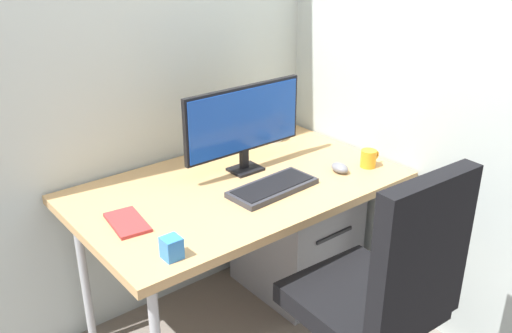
% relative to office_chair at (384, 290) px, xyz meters
% --- Properties ---
extents(ground_plane, '(8.00, 8.00, 0.00)m').
position_rel_office_chair_xyz_m(ground_plane, '(-0.09, 0.75, -0.59)').
color(ground_plane, slate).
extents(wall_back, '(2.41, 0.04, 2.80)m').
position_rel_office_chair_xyz_m(wall_back, '(-0.09, 1.19, 0.81)').
color(wall_back, '#B7C1BC').
rests_on(wall_back, ground_plane).
extents(wall_side_right, '(0.04, 1.83, 2.80)m').
position_rel_office_chair_xyz_m(wall_side_right, '(0.64, 0.61, 0.81)').
color(wall_side_right, '#B7C1BC').
rests_on(wall_side_right, ground_plane).
extents(desk, '(1.41, 0.83, 0.76)m').
position_rel_office_chair_xyz_m(desk, '(-0.09, 0.75, 0.12)').
color(desk, tan).
rests_on(desk, ground_plane).
extents(office_chair, '(0.60, 0.62, 1.08)m').
position_rel_office_chair_xyz_m(office_chair, '(0.00, 0.00, 0.00)').
color(office_chair, black).
rests_on(office_chair, ground_plane).
extents(filing_cabinet, '(0.47, 0.54, 0.60)m').
position_rel_office_chair_xyz_m(filing_cabinet, '(0.34, 0.83, -0.29)').
color(filing_cabinet, gray).
rests_on(filing_cabinet, ground_plane).
extents(monitor, '(0.61, 0.11, 0.39)m').
position_rel_office_chair_xyz_m(monitor, '(0.02, 0.84, 0.40)').
color(monitor, black).
rests_on(monitor, desk).
extents(keyboard, '(0.40, 0.19, 0.03)m').
position_rel_office_chair_xyz_m(keyboard, '(-0.02, 0.60, 0.18)').
color(keyboard, '#333338').
rests_on(keyboard, desk).
extents(mouse, '(0.07, 0.10, 0.04)m').
position_rel_office_chair_xyz_m(mouse, '(0.34, 0.55, 0.19)').
color(mouse, slate).
rests_on(mouse, desk).
extents(pen_holder, '(0.10, 0.10, 0.16)m').
position_rel_office_chair_xyz_m(pen_holder, '(0.36, 1.05, 0.21)').
color(pen_holder, silver).
rests_on(pen_holder, desk).
extents(notebook, '(0.14, 0.23, 0.01)m').
position_rel_office_chair_xyz_m(notebook, '(-0.63, 0.73, 0.18)').
color(notebook, '#B23333').
rests_on(notebook, desk).
extents(coffee_mug, '(0.11, 0.07, 0.08)m').
position_rel_office_chair_xyz_m(coffee_mug, '(0.49, 0.52, 0.21)').
color(coffee_mug, orange).
rests_on(coffee_mug, desk).
extents(desk_clamp_accessory, '(0.06, 0.06, 0.08)m').
position_rel_office_chair_xyz_m(desk_clamp_accessory, '(-0.61, 0.42, 0.21)').
color(desk_clamp_accessory, '#337FD8').
rests_on(desk_clamp_accessory, desk).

